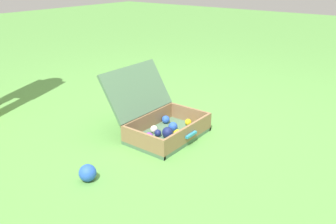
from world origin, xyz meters
name	(u,v)px	position (x,y,z in m)	size (l,w,h in m)	color
ground_plane	(170,131)	(0.00, 0.00, 0.00)	(16.00, 16.00, 0.00)	#569342
open_suitcase	(160,121)	(-0.08, 0.02, 0.10)	(0.55, 0.58, 0.45)	#4C7051
stray_ball_on_grass	(88,173)	(-0.77, -0.02, 0.05)	(0.10, 0.10, 0.10)	blue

